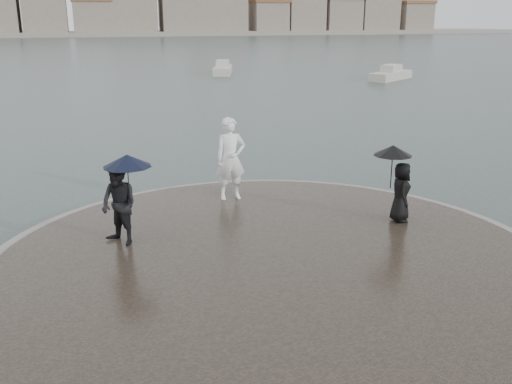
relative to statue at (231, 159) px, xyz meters
name	(u,v)px	position (x,y,z in m)	size (l,w,h in m)	color
ground	(341,363)	(-0.16, -7.80, -1.52)	(400.00, 400.00, 0.00)	#2B3835
kerb_ring	(273,266)	(-0.16, -4.30, -1.36)	(12.50, 12.50, 0.32)	gray
quay_tip	(273,265)	(-0.16, -4.30, -1.34)	(11.90, 11.90, 0.36)	#2D261E
statue	(231,159)	(0.00, 0.00, 0.00)	(0.84, 0.55, 2.31)	white
visitor_left	(121,195)	(-3.17, -2.52, -0.01)	(1.35, 1.22, 2.04)	black
visitor_right	(398,179)	(3.54, -2.98, -0.07)	(1.08, 1.01, 1.95)	black
far_skyline	(68,15)	(-6.45, 152.90, 4.09)	(260.00, 20.00, 37.00)	gray
boats	(202,80)	(5.46, 31.08, -1.14)	(42.07, 20.11, 1.50)	beige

